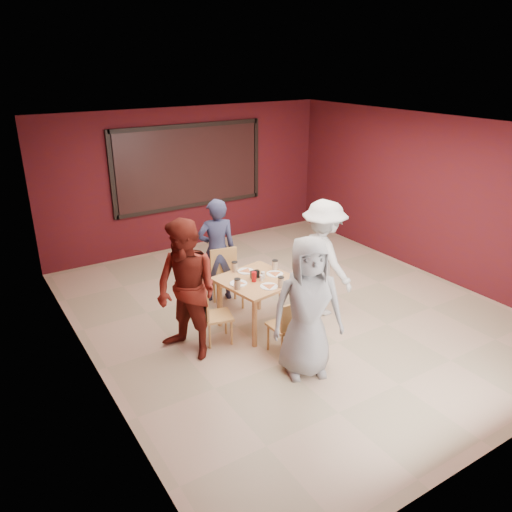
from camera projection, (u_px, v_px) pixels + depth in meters
floor at (290, 310)px, 7.78m from camera, size 7.00×7.00×0.00m
window_blinds at (190, 167)px, 9.87m from camera, size 3.00×0.02×1.50m
dining_table at (257, 285)px, 7.07m from camera, size 1.11×1.11×0.91m
chair_front at (288, 324)px, 6.47m from camera, size 0.39×0.39×0.80m
chair_back at (226, 274)px, 7.81m from camera, size 0.50×0.50×0.90m
chair_left at (213, 313)px, 6.76m from camera, size 0.46×0.46×0.78m
chair_right at (300, 280)px, 7.61m from camera, size 0.48×0.48×0.89m
diner_front at (307, 307)px, 5.96m from camera, size 1.02×0.85×1.79m
diner_back at (217, 250)px, 7.86m from camera, size 0.70×0.55×1.68m
diner_left at (187, 290)px, 6.32m from camera, size 0.99×1.10×1.85m
diner_right at (323, 258)px, 7.41m from camera, size 0.66×1.15×1.78m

